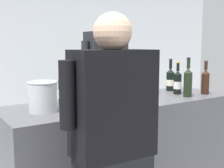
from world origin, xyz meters
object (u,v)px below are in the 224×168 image
object	(u,v)px
wine_bottle_6	(63,90)
wine_glass	(143,86)
wine_bottle_1	(170,80)
wine_bottle_5	(92,93)
ice_bucket	(43,96)
wine_bottle_9	(154,83)
wine_bottle_0	(130,89)
person_guest	(113,166)
wine_bottle_2	(177,83)
wine_bottle_7	(144,81)
wine_bottle_3	(205,81)
wine_bottle_4	(117,87)
potted_shrub	(138,93)
person_server	(106,99)
wine_bottle_8	(188,82)

from	to	relation	value
wine_bottle_6	wine_glass	distance (m)	0.67
wine_bottle_1	wine_bottle_6	bearing A→B (deg)	-177.23
wine_bottle_5	ice_bucket	size ratio (longest dim) A/B	1.61
wine_bottle_6	wine_bottle_1	bearing A→B (deg)	2.77
wine_bottle_9	wine_bottle_0	bearing A→B (deg)	-152.75
ice_bucket	person_guest	xyz separation A→B (m)	(0.15, -0.66, -0.31)
wine_bottle_2	person_guest	size ratio (longest dim) A/B	0.19
wine_bottle_7	wine_bottle_3	bearing A→B (deg)	-32.45
wine_bottle_0	wine_bottle_4	xyz separation A→B (m)	(-0.03, 0.15, 0.00)
wine_bottle_4	ice_bucket	bearing A→B (deg)	-175.58
wine_bottle_4	potted_shrub	size ratio (longest dim) A/B	0.27
wine_bottle_0	wine_bottle_4	distance (m)	0.15
wine_glass	wine_bottle_0	bearing A→B (deg)	-165.14
wine_bottle_4	wine_bottle_3	bearing A→B (deg)	-11.74
wine_glass	person_guest	world-z (taller)	person_guest
wine_bottle_3	wine_bottle_9	distance (m)	0.49
wine_bottle_4	wine_bottle_7	xyz separation A→B (m)	(0.40, 0.13, 0.01)
wine_bottle_4	potted_shrub	bearing A→B (deg)	45.43
wine_bottle_2	wine_bottle_3	distance (m)	0.26
wine_bottle_0	person_server	xyz separation A→B (m)	(0.29, 0.82, -0.24)
potted_shrub	wine_bottle_8	bearing A→B (deg)	-110.72
wine_bottle_6	wine_bottle_9	world-z (taller)	wine_bottle_6
wine_bottle_8	wine_bottle_7	bearing A→B (deg)	127.26
wine_bottle_6	potted_shrub	world-z (taller)	wine_bottle_6
wine_bottle_3	wine_glass	world-z (taller)	wine_bottle_3
ice_bucket	wine_bottle_0	bearing A→B (deg)	-7.89
wine_bottle_4	wine_bottle_9	xyz separation A→B (m)	(0.48, 0.09, -0.01)
wine_bottle_2	ice_bucket	size ratio (longest dim) A/B	1.44
wine_glass	person_guest	xyz separation A→B (m)	(-0.71, -0.61, -0.32)
wine_bottle_4	wine_bottle_6	size ratio (longest dim) A/B	1.05
wine_bottle_9	ice_bucket	size ratio (longest dim) A/B	1.39
wine_bottle_0	person_server	world-z (taller)	person_server
wine_bottle_8	potted_shrub	bearing A→B (deg)	69.28
person_server	wine_bottle_6	bearing A→B (deg)	-142.13
wine_bottle_4	wine_bottle_9	world-z (taller)	wine_bottle_4
wine_bottle_6	wine_bottle_9	bearing A→B (deg)	0.00
wine_bottle_4	wine_bottle_9	size ratio (longest dim) A/B	1.10
wine_bottle_4	wine_glass	size ratio (longest dim) A/B	1.77
wine_bottle_7	wine_bottle_0	bearing A→B (deg)	-142.96
wine_bottle_9	wine_glass	size ratio (longest dim) A/B	1.61
wine_bottle_8	wine_bottle_2	bearing A→B (deg)	79.66
potted_shrub	wine_bottle_3	bearing A→B (deg)	-101.24
wine_bottle_5	potted_shrub	size ratio (longest dim) A/B	0.29
wine_bottle_5	wine_bottle_6	distance (m)	0.31
wine_bottle_3	person_guest	world-z (taller)	person_guest
wine_bottle_3	person_server	bearing A→B (deg)	123.68
ice_bucket	wine_bottle_2	bearing A→B (deg)	0.40
wine_bottle_5	wine_glass	size ratio (longest dim) A/B	1.87
ice_bucket	wine_bottle_3	bearing A→B (deg)	-4.97
wine_bottle_2	person_guest	xyz separation A→B (m)	(-1.18, -0.67, -0.31)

